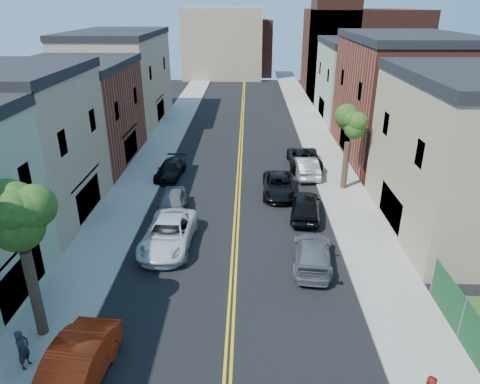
{
  "coord_description": "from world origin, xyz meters",
  "views": [
    {
      "loc": [
        0.7,
        -0.43,
        12.99
      ],
      "look_at": [
        0.23,
        24.76,
        2.0
      ],
      "focal_mm": 32.73,
      "sensor_mm": 36.0,
      "label": 1
    }
  ],
  "objects_px": {
    "white_pickup": "(168,234)",
    "pedestrian_left": "(23,349)",
    "grey_car_left": "(172,204)",
    "black_suv_lane": "(279,186)",
    "black_car_right": "(306,206)",
    "grey_car_right": "(312,253)",
    "black_car_left": "(170,169)",
    "silver_car_right": "(305,166)",
    "dark_car_right_far": "(304,157)",
    "red_sedan": "(72,372)"
  },
  "relations": [
    {
      "from": "white_pickup",
      "to": "pedestrian_left",
      "type": "distance_m",
      "value": 10.09
    },
    {
      "from": "grey_car_left",
      "to": "black_suv_lane",
      "type": "distance_m",
      "value": 8.0
    },
    {
      "from": "black_car_right",
      "to": "white_pickup",
      "type": "bearing_deg",
      "value": 32.48
    },
    {
      "from": "grey_car_left",
      "to": "grey_car_right",
      "type": "relative_size",
      "value": 0.92
    },
    {
      "from": "black_suv_lane",
      "to": "pedestrian_left",
      "type": "xyz_separation_m",
      "value": [
        -10.69,
        -16.86,
        0.29
      ]
    },
    {
      "from": "grey_car_left",
      "to": "black_car_left",
      "type": "height_order",
      "value": "grey_car_left"
    },
    {
      "from": "black_car_left",
      "to": "silver_car_right",
      "type": "distance_m",
      "value": 10.88
    },
    {
      "from": "black_car_left",
      "to": "grey_car_right",
      "type": "distance_m",
      "value": 15.94
    },
    {
      "from": "grey_car_left",
      "to": "dark_car_right_far",
      "type": "bearing_deg",
      "value": 40.39
    },
    {
      "from": "red_sedan",
      "to": "black_car_left",
      "type": "height_order",
      "value": "red_sedan"
    },
    {
      "from": "white_pickup",
      "to": "pedestrian_left",
      "type": "bearing_deg",
      "value": -109.98
    },
    {
      "from": "white_pickup",
      "to": "dark_car_right_far",
      "type": "height_order",
      "value": "white_pickup"
    },
    {
      "from": "white_pickup",
      "to": "grey_car_right",
      "type": "distance_m",
      "value": 8.18
    },
    {
      "from": "white_pickup",
      "to": "black_suv_lane",
      "type": "bearing_deg",
      "value": 50.92
    },
    {
      "from": "red_sedan",
      "to": "white_pickup",
      "type": "bearing_deg",
      "value": 85.77
    },
    {
      "from": "dark_car_right_far",
      "to": "black_suv_lane",
      "type": "relative_size",
      "value": 1.12
    },
    {
      "from": "black_car_right",
      "to": "black_suv_lane",
      "type": "distance_m",
      "value": 3.9
    },
    {
      "from": "white_pickup",
      "to": "pedestrian_left",
      "type": "xyz_separation_m",
      "value": [
        -3.91,
        -9.3,
        0.18
      ]
    },
    {
      "from": "black_car_left",
      "to": "grey_car_right",
      "type": "xyz_separation_m",
      "value": [
        9.68,
        -12.66,
        0.06
      ]
    },
    {
      "from": "grey_car_left",
      "to": "black_suv_lane",
      "type": "bearing_deg",
      "value": 21.16
    },
    {
      "from": "red_sedan",
      "to": "black_suv_lane",
      "type": "bearing_deg",
      "value": 69.72
    },
    {
      "from": "silver_car_right",
      "to": "dark_car_right_far",
      "type": "bearing_deg",
      "value": -97.08
    },
    {
      "from": "silver_car_right",
      "to": "dark_car_right_far",
      "type": "xyz_separation_m",
      "value": [
        0.14,
        2.28,
        0.0
      ]
    },
    {
      "from": "white_pickup",
      "to": "grey_car_right",
      "type": "xyz_separation_m",
      "value": [
        7.98,
        -1.77,
        -0.09
      ]
    },
    {
      "from": "white_pickup",
      "to": "black_car_left",
      "type": "relative_size",
      "value": 1.29
    },
    {
      "from": "silver_car_right",
      "to": "pedestrian_left",
      "type": "relative_size",
      "value": 2.85
    },
    {
      "from": "red_sedan",
      "to": "white_pickup",
      "type": "xyz_separation_m",
      "value": [
        1.7,
        10.25,
        -0.05
      ]
    },
    {
      "from": "black_car_right",
      "to": "silver_car_right",
      "type": "bearing_deg",
      "value": -89.69
    },
    {
      "from": "white_pickup",
      "to": "grey_car_left",
      "type": "relative_size",
      "value": 1.28
    },
    {
      "from": "red_sedan",
      "to": "silver_car_right",
      "type": "distance_m",
      "value": 24.24
    },
    {
      "from": "grey_car_left",
      "to": "silver_car_right",
      "type": "height_order",
      "value": "silver_car_right"
    },
    {
      "from": "white_pickup",
      "to": "dark_car_right_far",
      "type": "distance_m",
      "value": 16.56
    },
    {
      "from": "grey_car_left",
      "to": "black_car_left",
      "type": "relative_size",
      "value": 1.01
    },
    {
      "from": "black_car_right",
      "to": "pedestrian_left",
      "type": "height_order",
      "value": "pedestrian_left"
    },
    {
      "from": "black_car_right",
      "to": "dark_car_right_far",
      "type": "bearing_deg",
      "value": -88.95
    },
    {
      "from": "white_pickup",
      "to": "black_car_right",
      "type": "xyz_separation_m",
      "value": [
        8.29,
        3.96,
        -0.0
      ]
    },
    {
      "from": "grey_car_left",
      "to": "black_car_left",
      "type": "bearing_deg",
      "value": 96.53
    },
    {
      "from": "red_sedan",
      "to": "grey_car_left",
      "type": "distance_m",
      "value": 14.48
    },
    {
      "from": "dark_car_right_far",
      "to": "red_sedan",
      "type": "bearing_deg",
      "value": 65.15
    },
    {
      "from": "silver_car_right",
      "to": "grey_car_right",
      "type": "bearing_deg",
      "value": 81.28
    },
    {
      "from": "grey_car_right",
      "to": "pedestrian_left",
      "type": "xyz_separation_m",
      "value": [
        -11.89,
        -7.53,
        0.27
      ]
    },
    {
      "from": "red_sedan",
      "to": "dark_car_right_far",
      "type": "relative_size",
      "value": 0.92
    },
    {
      "from": "pedestrian_left",
      "to": "black_car_right",
      "type": "bearing_deg",
      "value": -32.32
    },
    {
      "from": "dark_car_right_far",
      "to": "pedestrian_left",
      "type": "xyz_separation_m",
      "value": [
        -13.21,
        -23.0,
        0.2
      ]
    },
    {
      "from": "pedestrian_left",
      "to": "grey_car_right",
      "type": "bearing_deg",
      "value": -47.37
    },
    {
      "from": "pedestrian_left",
      "to": "silver_car_right",
      "type": "bearing_deg",
      "value": -21.95
    },
    {
      "from": "grey_car_left",
      "to": "silver_car_right",
      "type": "xyz_separation_m",
      "value": [
        9.63,
        7.25,
        0.01
      ]
    },
    {
      "from": "red_sedan",
      "to": "pedestrian_left",
      "type": "xyz_separation_m",
      "value": [
        -2.21,
        0.95,
        0.13
      ]
    },
    {
      "from": "white_pickup",
      "to": "black_car_right",
      "type": "bearing_deg",
      "value": 28.35
    },
    {
      "from": "black_car_left",
      "to": "pedestrian_left",
      "type": "distance_m",
      "value": 20.31
    }
  ]
}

